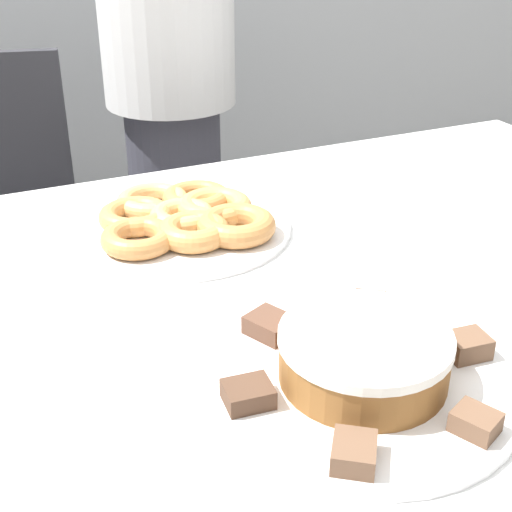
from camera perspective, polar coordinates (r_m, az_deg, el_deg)
table at (r=1.06m, az=2.26°, el=-6.03°), size 1.69×1.05×0.75m
person_standing at (r=1.82m, az=-6.89°, el=13.58°), size 0.32×0.32×1.56m
plate_cake at (r=0.84m, az=8.46°, el=-9.86°), size 0.36×0.36×0.01m
plate_donuts at (r=1.19m, az=-5.87°, el=2.21°), size 0.36×0.36×0.01m
frosted_cake at (r=0.82m, az=8.63°, el=-7.88°), size 0.20×0.20×0.06m
lamington_0 at (r=0.89m, az=1.15°, el=-5.56°), size 0.07×0.07×0.02m
lamington_1 at (r=0.78m, az=-0.64°, el=-10.98°), size 0.06×0.05×0.02m
lamington_2 at (r=0.72m, az=7.84°, el=-15.32°), size 0.06×0.07×0.02m
lamington_3 at (r=0.78m, az=17.16°, el=-12.58°), size 0.05×0.06×0.02m
lamington_4 at (r=0.89m, az=16.52°, el=-6.88°), size 0.05×0.05×0.03m
lamington_5 at (r=0.94m, az=9.05°, el=-4.01°), size 0.06×0.06×0.02m
donut_0 at (r=1.18m, az=-5.92°, el=3.16°), size 0.11×0.11×0.03m
donut_1 at (r=1.19m, az=-9.60°, el=3.17°), size 0.12×0.12×0.03m
donut_2 at (r=1.12m, az=-9.40°, el=1.42°), size 0.12×0.12×0.03m
donut_3 at (r=1.12m, az=-5.01°, el=1.96°), size 0.11×0.11×0.04m
donut_4 at (r=1.14m, az=-1.58°, el=2.47°), size 0.13×0.13×0.04m
donut_5 at (r=1.21m, az=-3.33°, el=3.92°), size 0.13×0.13×0.03m
donut_6 at (r=1.25m, az=-4.78°, el=4.65°), size 0.12×0.12×0.03m
donut_7 at (r=1.25m, az=-8.27°, el=4.36°), size 0.13×0.13×0.03m
napkin at (r=1.27m, az=19.59°, el=2.37°), size 0.16×0.15×0.01m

